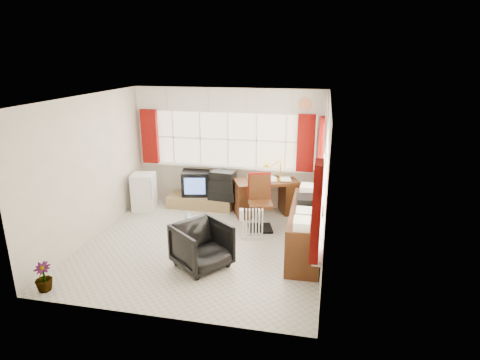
% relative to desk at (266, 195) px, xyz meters
% --- Properties ---
extents(ground, '(4.00, 4.00, 0.00)m').
position_rel_desk_xyz_m(ground, '(-0.86, -1.66, -0.40)').
color(ground, beige).
rests_on(ground, ground).
extents(room_walls, '(4.00, 4.00, 4.00)m').
position_rel_desk_xyz_m(room_walls, '(-0.86, -1.66, 1.10)').
color(room_walls, beige).
rests_on(room_walls, ground).
extents(window_back, '(3.70, 0.12, 3.60)m').
position_rel_desk_xyz_m(window_back, '(-0.86, 0.28, 0.55)').
color(window_back, '#F4E5C1').
rests_on(window_back, room_walls).
extents(window_right, '(0.12, 3.70, 3.60)m').
position_rel_desk_xyz_m(window_right, '(1.09, -1.66, 0.55)').
color(window_right, '#F4E5C1').
rests_on(window_right, room_walls).
extents(curtains, '(3.83, 3.83, 1.15)m').
position_rel_desk_xyz_m(curtains, '(0.07, -0.73, 1.06)').
color(curtains, maroon).
rests_on(curtains, room_walls).
extents(overhead_cabinets, '(3.98, 3.98, 0.48)m').
position_rel_desk_xyz_m(overhead_cabinets, '(0.12, -0.68, 1.85)').
color(overhead_cabinets, silver).
rests_on(overhead_cabinets, room_walls).
extents(desk, '(1.39, 1.07, 0.75)m').
position_rel_desk_xyz_m(desk, '(0.00, 0.00, 0.00)').
color(desk, '#4C2A12').
rests_on(desk, ground).
extents(desk_lamp, '(0.17, 0.15, 0.43)m').
position_rel_desk_xyz_m(desk_lamp, '(0.28, 0.03, 0.62)').
color(desk_lamp, '#DCAF09').
rests_on(desk_lamp, desk).
extents(task_chair, '(0.54, 0.56, 1.05)m').
position_rel_desk_xyz_m(task_chair, '(-0.02, -0.70, 0.16)').
color(task_chair, black).
rests_on(task_chair, ground).
extents(office_chair, '(1.07, 1.06, 0.70)m').
position_rel_desk_xyz_m(office_chair, '(-0.64, -2.34, -0.05)').
color(office_chair, black).
rests_on(office_chair, ground).
extents(radiator, '(0.40, 0.22, 0.56)m').
position_rel_desk_xyz_m(radiator, '(-0.05, -1.24, -0.17)').
color(radiator, white).
rests_on(radiator, ground).
extents(credenza, '(0.50, 2.00, 0.85)m').
position_rel_desk_xyz_m(credenza, '(0.87, -1.46, -0.01)').
color(credenza, '#4C2A12').
rests_on(credenza, ground).
extents(file_tray, '(0.33, 0.40, 0.12)m').
position_rel_desk_xyz_m(file_tray, '(0.85, -1.25, 0.41)').
color(file_tray, black).
rests_on(file_tray, credenza).
extents(tv_bench, '(1.40, 0.50, 0.25)m').
position_rel_desk_xyz_m(tv_bench, '(-1.41, 0.06, -0.27)').
color(tv_bench, '#95734A').
rests_on(tv_bench, ground).
extents(crt_tv, '(0.67, 0.63, 0.52)m').
position_rel_desk_xyz_m(crt_tv, '(-1.54, 0.19, 0.11)').
color(crt_tv, black).
rests_on(crt_tv, tv_bench).
extents(hifi_stack, '(0.61, 0.42, 0.61)m').
position_rel_desk_xyz_m(hifi_stack, '(-0.89, -0.01, 0.13)').
color(hifi_stack, black).
rests_on(hifi_stack, tv_bench).
extents(mini_fridge, '(0.53, 0.53, 0.77)m').
position_rel_desk_xyz_m(mini_fridge, '(-2.53, -0.30, -0.01)').
color(mini_fridge, white).
rests_on(mini_fridge, ground).
extents(spray_bottle_a, '(0.13, 0.13, 0.29)m').
position_rel_desk_xyz_m(spray_bottle_a, '(-1.29, -1.00, -0.25)').
color(spray_bottle_a, white).
rests_on(spray_bottle_a, ground).
extents(spray_bottle_b, '(0.11, 0.11, 0.17)m').
position_rel_desk_xyz_m(spray_bottle_b, '(-1.47, -0.65, -0.31)').
color(spray_bottle_b, '#98E4DE').
rests_on(spray_bottle_b, ground).
extents(flower_vase, '(0.27, 0.27, 0.42)m').
position_rel_desk_xyz_m(flower_vase, '(-2.60, -3.43, -0.19)').
color(flower_vase, black).
rests_on(flower_vase, ground).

